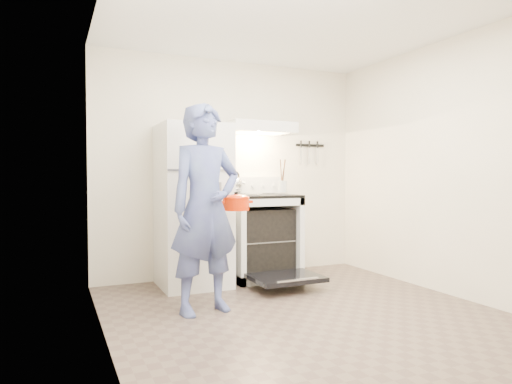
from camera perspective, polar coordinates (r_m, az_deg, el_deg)
floor at (r=3.92m, az=6.91°, el=-15.26°), size 3.60×3.60×0.00m
back_wall at (r=5.36m, az=-3.01°, el=2.95°), size 3.20×0.02×2.50m
refrigerator at (r=4.85m, az=-7.91°, el=-1.69°), size 0.70×0.70×1.70m
stove_body at (r=5.20m, az=0.68°, el=-5.74°), size 0.76×0.65×0.92m
cooktop at (r=5.16m, az=0.68°, el=-0.51°), size 0.76×0.65×0.03m
backsplash at (r=5.41m, az=-0.58°, el=0.83°), size 0.76×0.07×0.20m
oven_door at (r=4.73m, az=3.75°, el=-10.64°), size 0.70×0.54×0.04m
oven_rack at (r=5.20m, az=0.68°, el=-5.96°), size 0.60×0.52×0.01m
range_hood at (r=5.25m, az=0.34°, el=8.00°), size 0.76×0.50×0.12m
knife_strip at (r=5.82m, az=6.77°, el=5.82°), size 0.40×0.02×0.03m
pizza_stone at (r=5.29m, az=0.31°, el=-5.68°), size 0.31×0.31×0.02m
tea_kettle at (r=5.26m, az=-2.69°, el=1.17°), size 0.22×0.18×0.27m
utensil_jar at (r=5.13m, az=3.36°, el=0.70°), size 0.11×0.11×0.13m
person at (r=3.89m, az=-6.33°, el=-2.05°), size 0.72×0.55×1.77m
dutch_oven at (r=4.28m, az=-2.52°, el=-1.53°), size 0.32×0.25×0.22m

